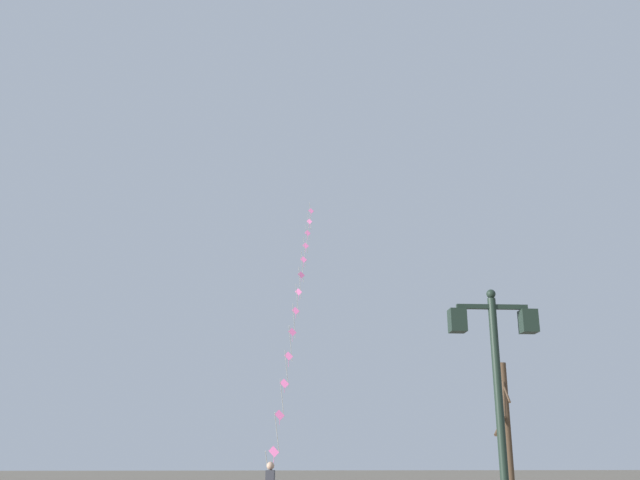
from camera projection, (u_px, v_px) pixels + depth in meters
name	position (u px, v px, depth m)	size (l,w,h in m)	color
twin_lantern_lamp_post	(497.00, 371.00, 11.88)	(1.53, 0.28, 4.65)	#1E2D23
kite_train	(297.00, 302.00, 33.74)	(2.59, 21.34, 17.51)	brown
bare_tree	(508.00, 440.00, 18.76)	(0.63, 1.49, 4.33)	#4C3826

